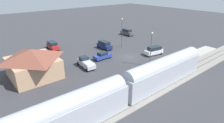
{
  "coord_description": "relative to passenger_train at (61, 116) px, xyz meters",
  "views": [
    {
      "loc": [
        -31.35,
        31.24,
        17.07
      ],
      "look_at": [
        -1.62,
        6.78,
        1.0
      ],
      "focal_mm": 29.91,
      "sensor_mm": 36.0,
      "label": 1
    }
  ],
  "objects": [
    {
      "name": "passenger_train",
      "position": [
        0.0,
        0.0,
        0.0
      ],
      "size": [
        2.93,
        58.61,
        4.98
      ],
      "color": "#ADB2BC",
      "rests_on": "railway_track"
    },
    {
      "name": "sedan_blue",
      "position": [
        16.94,
        -18.67,
        -1.98
      ],
      "size": [
        1.89,
        4.52,
        1.74
      ],
      "color": "#283D9E",
      "rests_on": "ground"
    },
    {
      "name": "pedestrian_on_platform",
      "position": [
        3.98,
        -26.74,
        -1.58
      ],
      "size": [
        0.36,
        0.36,
        1.71
      ],
      "color": "#23284C",
      "rests_on": "platform"
    },
    {
      "name": "suv_charcoal",
      "position": [
        29.85,
        -39.19,
        -1.71
      ],
      "size": [
        4.9,
        2.41,
        2.22
      ],
      "color": "#47494F",
      "rests_on": "ground"
    },
    {
      "name": "pickup_silver",
      "position": [
        15.44,
        -12.95,
        -1.83
      ],
      "size": [
        5.56,
        2.87,
        2.14
      ],
      "color": "silver",
      "rests_on": "ground"
    },
    {
      "name": "pedestrian_waiting_far",
      "position": [
        3.49,
        -17.41,
        -1.58
      ],
      "size": [
        0.36,
        0.36,
        1.71
      ],
      "color": "#333338",
      "rests_on": "platform"
    },
    {
      "name": "light_pole_near_platform",
      "position": [
        6.8,
        -24.17,
        2.03
      ],
      "size": [
        0.44,
        0.44,
        7.77
      ],
      "color": "#515156",
      "rests_on": "ground"
    },
    {
      "name": "light_pole_lot_center",
      "position": [
        20.81,
        -28.45,
        2.34
      ],
      "size": [
        0.44,
        0.44,
        8.34
      ],
      "color": "#515156",
      "rests_on": "ground"
    },
    {
      "name": "railway_track",
      "position": [
        -0.0,
        -24.67,
        -2.76
      ],
      "size": [
        4.8,
        70.0,
        0.3
      ],
      "color": "gray",
      "rests_on": "ground"
    },
    {
      "name": "platform",
      "position": [
        4.0,
        -24.67,
        -2.71
      ],
      "size": [
        3.2,
        46.0,
        0.3
      ],
      "color": "#A8A399",
      "rests_on": "ground"
    },
    {
      "name": "suv_red",
      "position": [
        31.73,
        -12.27,
        -1.71
      ],
      "size": [
        4.99,
        2.58,
        2.22
      ],
      "color": "red",
      "rests_on": "ground"
    },
    {
      "name": "suv_navy",
      "position": [
        22.81,
        -23.72,
        -1.71
      ],
      "size": [
        4.93,
        2.45,
        2.22
      ],
      "color": "navy",
      "rests_on": "ground"
    },
    {
      "name": "suv_white",
      "position": [
        10.91,
        -30.74,
        -1.71
      ],
      "size": [
        2.7,
        5.15,
        2.22
      ],
      "color": "white",
      "rests_on": "ground"
    },
    {
      "name": "ground_plane",
      "position": [
        14.0,
        -24.67,
        -2.86
      ],
      "size": [
        200.0,
        200.0,
        0.0
      ],
      "primitive_type": "plane",
      "color": "#38383D"
    },
    {
      "name": "station_building",
      "position": [
        18.0,
        -2.68,
        0.13
      ],
      "size": [
        9.9,
        9.31,
        5.74
      ],
      "color": "tan",
      "rests_on": "ground"
    }
  ]
}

